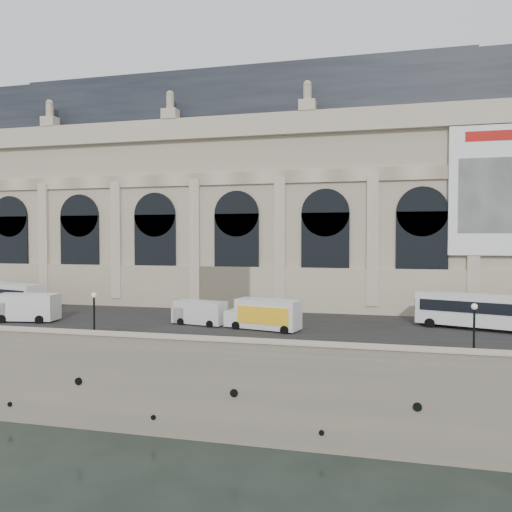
% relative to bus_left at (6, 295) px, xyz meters
% --- Properties ---
extents(ground, '(260.00, 260.00, 0.00)m').
position_rel_bus_left_xyz_m(ground, '(29.37, -15.44, -7.77)').
color(ground, black).
rests_on(ground, ground).
extents(quay, '(160.00, 70.00, 6.00)m').
position_rel_bus_left_xyz_m(quay, '(29.37, 19.56, -4.77)').
color(quay, gray).
rests_on(quay, ground).
extents(street, '(160.00, 24.00, 0.06)m').
position_rel_bus_left_xyz_m(street, '(29.37, -1.44, -1.74)').
color(street, '#2D2D2D').
rests_on(street, quay).
extents(parapet, '(160.00, 1.40, 1.21)m').
position_rel_bus_left_xyz_m(parapet, '(29.37, -14.84, -1.15)').
color(parapet, gray).
rests_on(parapet, quay).
extents(museum, '(69.00, 18.70, 29.10)m').
position_rel_bus_left_xyz_m(museum, '(23.39, 15.43, 11.95)').
color(museum, '#BCAF90').
rests_on(museum, quay).
extents(bus_left, '(10.90, 5.21, 3.16)m').
position_rel_bus_left_xyz_m(bus_left, '(0.00, 0.00, 0.00)').
color(bus_left, silver).
rests_on(bus_left, quay).
extents(bus_right, '(10.98, 5.52, 3.19)m').
position_rel_bus_left_xyz_m(bus_right, '(49.77, -0.35, 0.02)').
color(bus_right, silver).
rests_on(bus_right, quay).
extents(van_b, '(6.44, 3.22, 2.75)m').
position_rel_bus_left_xyz_m(van_b, '(7.02, -5.89, -0.37)').
color(van_b, silver).
rests_on(van_b, quay).
extents(van_c, '(5.39, 2.87, 2.28)m').
position_rel_bus_left_xyz_m(van_c, '(24.32, -3.54, -0.61)').
color(van_c, silver).
rests_on(van_c, quay).
extents(box_truck, '(7.16, 3.71, 2.76)m').
position_rel_bus_left_xyz_m(box_truck, '(31.04, -4.68, -0.38)').
color(box_truck, silver).
rests_on(box_truck, quay).
extents(lamp_left, '(0.41, 0.41, 4.04)m').
position_rel_bus_left_xyz_m(lamp_left, '(19.67, -13.76, 0.24)').
color(lamp_left, black).
rests_on(lamp_left, quay).
extents(lamp_right, '(0.40, 0.40, 3.94)m').
position_rel_bus_left_xyz_m(lamp_right, '(47.05, -13.04, 0.19)').
color(lamp_right, black).
rests_on(lamp_right, quay).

